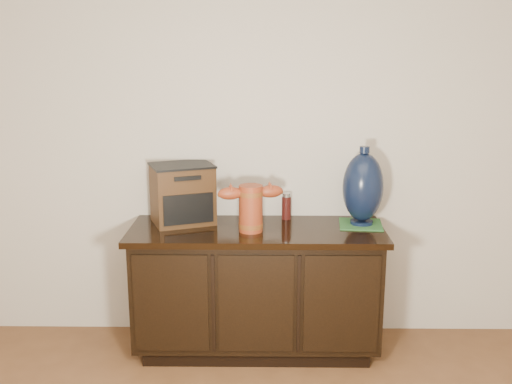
{
  "coord_description": "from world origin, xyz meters",
  "views": [
    {
      "loc": [
        0.04,
        -1.06,
        1.76
      ],
      "look_at": [
        -0.0,
        2.18,
        0.98
      ],
      "focal_mm": 42.0,
      "sensor_mm": 36.0,
      "label": 1
    }
  ],
  "objects_px": {
    "sideboard": "(257,288)",
    "spray_can": "(286,206)",
    "terracotta_vessel": "(251,206)",
    "tv_radio": "(183,194)",
    "lamp_base": "(363,188)"
  },
  "relations": [
    {
      "from": "sideboard",
      "to": "spray_can",
      "type": "relative_size",
      "value": 9.03
    },
    {
      "from": "sideboard",
      "to": "terracotta_vessel",
      "type": "distance_m",
      "value": 0.52
    },
    {
      "from": "sideboard",
      "to": "terracotta_vessel",
      "type": "bearing_deg",
      "value": -120.19
    },
    {
      "from": "tv_radio",
      "to": "spray_can",
      "type": "relative_size",
      "value": 2.63
    },
    {
      "from": "sideboard",
      "to": "spray_can",
      "type": "xyz_separation_m",
      "value": [
        0.18,
        0.2,
        0.45
      ]
    },
    {
      "from": "tv_radio",
      "to": "lamp_base",
      "type": "bearing_deg",
      "value": -23.25
    },
    {
      "from": "sideboard",
      "to": "lamp_base",
      "type": "height_order",
      "value": "lamp_base"
    },
    {
      "from": "lamp_base",
      "to": "terracotta_vessel",
      "type": "bearing_deg",
      "value": -168.41
    },
    {
      "from": "terracotta_vessel",
      "to": "tv_radio",
      "type": "bearing_deg",
      "value": 144.24
    },
    {
      "from": "sideboard",
      "to": "spray_can",
      "type": "bearing_deg",
      "value": 47.95
    },
    {
      "from": "terracotta_vessel",
      "to": "spray_can",
      "type": "distance_m",
      "value": 0.33
    },
    {
      "from": "terracotta_vessel",
      "to": "spray_can",
      "type": "bearing_deg",
      "value": 37.51
    },
    {
      "from": "terracotta_vessel",
      "to": "lamp_base",
      "type": "relative_size",
      "value": 0.83
    },
    {
      "from": "terracotta_vessel",
      "to": "tv_radio",
      "type": "relative_size",
      "value": 0.88
    },
    {
      "from": "lamp_base",
      "to": "tv_radio",
      "type": "bearing_deg",
      "value": 177.83
    }
  ]
}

